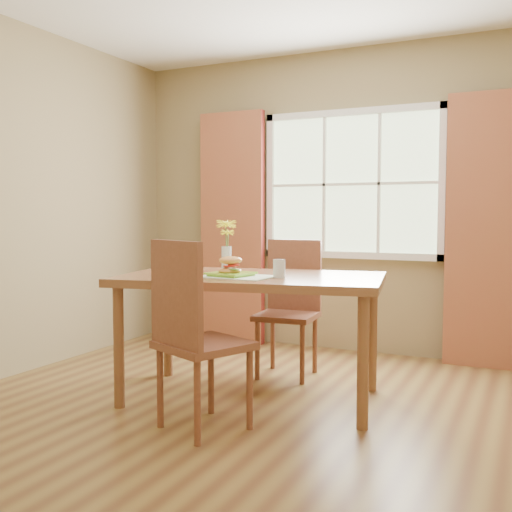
{
  "coord_description": "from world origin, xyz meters",
  "views": [
    {
      "loc": [
        1.51,
        -3.32,
        1.23
      ],
      "look_at": [
        -0.14,
        0.18,
        0.96
      ],
      "focal_mm": 42.0,
      "sensor_mm": 36.0,
      "label": 1
    }
  ],
  "objects_px": {
    "chair_far": "(290,301)",
    "water_glass": "(279,269)",
    "flower_vase": "(227,241)",
    "dining_table": "(251,288)",
    "croissant_sandwich": "(230,265)",
    "chair_near": "(191,328)"
  },
  "relations": [
    {
      "from": "chair_far",
      "to": "water_glass",
      "type": "bearing_deg",
      "value": -77.58
    },
    {
      "from": "chair_far",
      "to": "flower_vase",
      "type": "xyz_separation_m",
      "value": [
        -0.27,
        -0.54,
        0.48
      ]
    },
    {
      "from": "chair_far",
      "to": "water_glass",
      "type": "distance_m",
      "value": 0.87
    },
    {
      "from": "water_glass",
      "to": "flower_vase",
      "type": "relative_size",
      "value": 0.32
    },
    {
      "from": "chair_far",
      "to": "water_glass",
      "type": "height_order",
      "value": "chair_far"
    },
    {
      "from": "dining_table",
      "to": "chair_far",
      "type": "xyz_separation_m",
      "value": [
        -0.01,
        0.71,
        -0.18
      ]
    },
    {
      "from": "dining_table",
      "to": "croissant_sandwich",
      "type": "relative_size",
      "value": 9.87
    },
    {
      "from": "dining_table",
      "to": "chair_near",
      "type": "bearing_deg",
      "value": -103.63
    },
    {
      "from": "water_glass",
      "to": "dining_table",
      "type": "bearing_deg",
      "value": 163.52
    },
    {
      "from": "flower_vase",
      "to": "chair_far",
      "type": "bearing_deg",
      "value": 63.86
    },
    {
      "from": "chair_near",
      "to": "water_glass",
      "type": "relative_size",
      "value": 9.36
    },
    {
      "from": "croissant_sandwich",
      "to": "water_glass",
      "type": "distance_m",
      "value": 0.32
    },
    {
      "from": "croissant_sandwich",
      "to": "chair_near",
      "type": "bearing_deg",
      "value": -124.52
    },
    {
      "from": "chair_near",
      "to": "croissant_sandwich",
      "type": "distance_m",
      "value": 0.63
    },
    {
      "from": "water_glass",
      "to": "flower_vase",
      "type": "distance_m",
      "value": 0.58
    },
    {
      "from": "dining_table",
      "to": "water_glass",
      "type": "relative_size",
      "value": 15.89
    },
    {
      "from": "chair_near",
      "to": "chair_far",
      "type": "xyz_separation_m",
      "value": [
        0.03,
        1.42,
        -0.03
      ]
    },
    {
      "from": "croissant_sandwich",
      "to": "flower_vase",
      "type": "distance_m",
      "value": 0.41
    },
    {
      "from": "water_glass",
      "to": "chair_near",
      "type": "bearing_deg",
      "value": -112.64
    },
    {
      "from": "chair_near",
      "to": "water_glass",
      "type": "distance_m",
      "value": 0.75
    },
    {
      "from": "chair_far",
      "to": "water_glass",
      "type": "xyz_separation_m",
      "value": [
        0.24,
        -0.78,
        0.32
      ]
    },
    {
      "from": "chair_near",
      "to": "flower_vase",
      "type": "relative_size",
      "value": 3.0
    }
  ]
}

